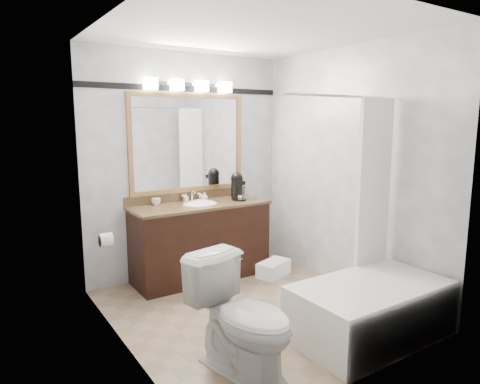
# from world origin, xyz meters

# --- Properties ---
(room) EXTENTS (2.42, 2.62, 2.52)m
(room) POSITION_xyz_m (0.00, 0.00, 1.25)
(room) COLOR gray
(room) RESTS_ON ground
(vanity) EXTENTS (1.53, 0.58, 0.97)m
(vanity) POSITION_xyz_m (0.00, 1.02, 0.44)
(vanity) COLOR black
(vanity) RESTS_ON ground
(mirror) EXTENTS (1.40, 0.04, 1.10)m
(mirror) POSITION_xyz_m (0.00, 1.28, 1.50)
(mirror) COLOR #A97E4C
(mirror) RESTS_ON room
(vanity_light_bar) EXTENTS (1.02, 0.14, 0.12)m
(vanity_light_bar) POSITION_xyz_m (0.00, 1.23, 2.13)
(vanity_light_bar) COLOR silver
(vanity_light_bar) RESTS_ON room
(accent_stripe) EXTENTS (2.40, 0.01, 0.06)m
(accent_stripe) POSITION_xyz_m (0.00, 1.29, 2.10)
(accent_stripe) COLOR black
(accent_stripe) RESTS_ON room
(bathtub) EXTENTS (1.30, 0.75, 1.96)m
(bathtub) POSITION_xyz_m (0.55, -0.90, 0.28)
(bathtub) COLOR white
(bathtub) RESTS_ON ground
(tp_roll) EXTENTS (0.11, 0.12, 0.12)m
(tp_roll) POSITION_xyz_m (-1.14, 0.66, 0.70)
(tp_roll) COLOR white
(tp_roll) RESTS_ON room
(toilet) EXTENTS (0.62, 0.88, 0.82)m
(toilet) POSITION_xyz_m (-0.63, -0.78, 0.41)
(toilet) COLOR white
(toilet) RESTS_ON ground
(tissue_box) EXTENTS (0.25, 0.19, 0.09)m
(tissue_box) POSITION_xyz_m (-0.63, -1.12, 0.86)
(tissue_box) COLOR white
(tissue_box) RESTS_ON toilet
(coffee_maker) EXTENTS (0.16, 0.21, 0.32)m
(coffee_maker) POSITION_xyz_m (0.48, 1.00, 1.01)
(coffee_maker) COLOR black
(coffee_maker) RESTS_ON vanity
(cup_left) EXTENTS (0.12, 0.12, 0.08)m
(cup_left) POSITION_xyz_m (-0.43, 1.21, 0.89)
(cup_left) COLOR white
(cup_left) RESTS_ON vanity
(cup_right) EXTENTS (0.09, 0.09, 0.07)m
(cup_right) POSITION_xyz_m (-0.44, 1.19, 0.89)
(cup_right) COLOR white
(cup_right) RESTS_ON vanity
(soap_bottle_a) EXTENTS (0.05, 0.05, 0.09)m
(soap_bottle_a) POSITION_xyz_m (-0.08, 1.20, 0.90)
(soap_bottle_a) COLOR white
(soap_bottle_a) RESTS_ON vanity
(soap_bottle_b) EXTENTS (0.08, 0.08, 0.09)m
(soap_bottle_b) POSITION_xyz_m (0.14, 1.16, 0.90)
(soap_bottle_b) COLOR white
(soap_bottle_b) RESTS_ON vanity
(soap_bar) EXTENTS (0.07, 0.05, 0.02)m
(soap_bar) POSITION_xyz_m (0.04, 1.13, 0.86)
(soap_bar) COLOR beige
(soap_bar) RESTS_ON vanity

